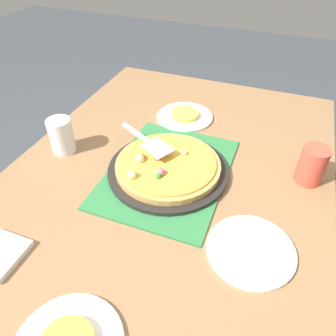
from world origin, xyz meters
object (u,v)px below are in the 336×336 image
Objects in this scene: cup_near at (312,165)px; pizza_server at (148,141)px; plate_side at (251,250)px; cup_far at (62,136)px; served_slice_left at (185,114)px; pizza_pan at (168,170)px; plate_near_left at (185,117)px; pizza at (167,165)px.

pizza_server is at bearing 98.81° from cup_near.
plate_side is 1.83× the size of cup_far.
pizza_server is at bearing 174.11° from served_slice_left.
pizza_pan is 0.34m from plate_near_left.
plate_side is 0.64m from served_slice_left.
pizza is at bearing 106.69° from cup_near.
cup_far reaches higher than pizza_pan.
plate_side is at bearing -146.57° from served_slice_left.
plate_near_left is at bearing -5.89° from pizza_server.
plate_near_left is at bearing 33.43° from plate_side.
plate_side is 0.35m from cup_near.
cup_far is (-0.35, 0.32, 0.06)m from plate_near_left.
cup_far reaches higher than plate_side.
pizza_server is at bearing 174.11° from plate_near_left.
plate_side is 0.98× the size of pizza_server.
pizza_pan is at bearing -87.70° from cup_far.
plate_side is at bearing -105.61° from cup_far.
pizza is at bearing -87.95° from cup_far.
cup_near is at bearing -114.08° from served_slice_left.
pizza_pan is 3.45× the size of served_slice_left.
cup_near is 0.51m from pizza_server.
pizza is at bearing -119.06° from pizza_server.
plate_side is at bearing 160.41° from cup_near.
cup_near is (-0.21, -0.47, 0.06)m from plate_near_left.
pizza is 1.50× the size of plate_side.
pizza_pan is at bearing -117.69° from pizza_server.
pizza is 0.10m from pizza_server.
pizza_server reaches higher than plate_near_left.
pizza_pan is at bearing 106.54° from cup_near.
served_slice_left is 0.92× the size of cup_near.
cup_far is at bearing 137.38° from served_slice_left.
pizza_server reaches higher than plate_side.
cup_near reaches higher than pizza_pan.
served_slice_left is at bearing 9.67° from pizza_pan.
cup_near is at bearing -19.59° from plate_side.
cup_far is at bearing 137.38° from plate_near_left.
cup_far is at bearing 101.75° from pizza_server.
plate_near_left is 0.01m from served_slice_left.
plate_near_left is at bearing -90.00° from served_slice_left.
served_slice_left is 0.48m from cup_far.
pizza_server is at bearing 57.04° from plate_side.
served_slice_left is (0.33, 0.06, 0.01)m from pizza_pan.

